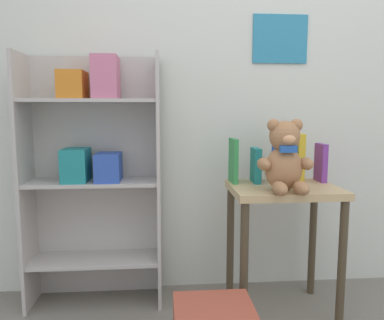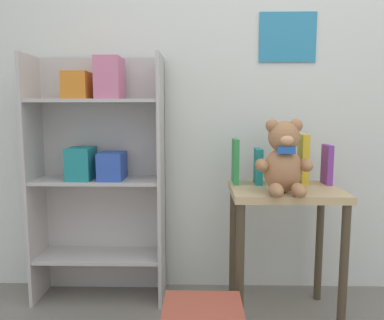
% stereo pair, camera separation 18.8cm
% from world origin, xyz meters
% --- Properties ---
extents(wall_back, '(4.80, 0.07, 2.50)m').
position_xyz_m(wall_back, '(0.00, 1.53, 1.25)').
color(wall_back, silver).
rests_on(wall_back, ground_plane).
extents(bookshelf_side, '(0.71, 0.27, 1.34)m').
position_xyz_m(bookshelf_side, '(-0.92, 1.38, 0.76)').
color(bookshelf_side, '#BCB7B2').
rests_on(bookshelf_side, ground_plane).
extents(display_table, '(0.53, 0.41, 0.67)m').
position_xyz_m(display_table, '(0.05, 1.17, 0.54)').
color(display_table, tan).
rests_on(display_table, ground_plane).
extents(teddy_bear, '(0.26, 0.24, 0.34)m').
position_xyz_m(teddy_bear, '(0.01, 1.05, 0.82)').
color(teddy_bear, '#A8754C').
rests_on(teddy_bear, display_table).
extents(book_standing_green, '(0.03, 0.14, 0.23)m').
position_xyz_m(book_standing_green, '(-0.18, 1.29, 0.79)').
color(book_standing_green, '#33934C').
rests_on(book_standing_green, display_table).
extents(book_standing_teal, '(0.04, 0.13, 0.18)m').
position_xyz_m(book_standing_teal, '(-0.07, 1.28, 0.76)').
color(book_standing_teal, teal).
rests_on(book_standing_teal, display_table).
extents(book_standing_blue, '(0.03, 0.13, 0.25)m').
position_xyz_m(book_standing_blue, '(0.05, 1.29, 0.79)').
color(book_standing_blue, '#2D51B7').
rests_on(book_standing_blue, display_table).
extents(book_standing_yellow, '(0.04, 0.14, 0.26)m').
position_xyz_m(book_standing_yellow, '(0.17, 1.30, 0.80)').
color(book_standing_yellow, gold).
rests_on(book_standing_yellow, display_table).
extents(book_standing_purple, '(0.03, 0.12, 0.20)m').
position_xyz_m(book_standing_purple, '(0.29, 1.28, 0.77)').
color(book_standing_purple, purple).
rests_on(book_standing_purple, display_table).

